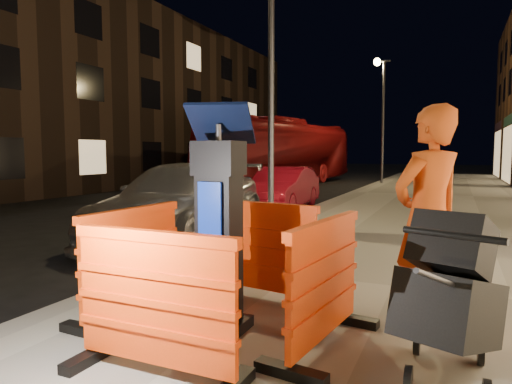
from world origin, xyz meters
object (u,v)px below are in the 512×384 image
at_px(man, 428,219).
at_px(stroller, 450,301).
at_px(bus_doubledecker, 282,184).
at_px(barrier_kerbside, 133,261).
at_px(parking_kiosk, 219,226).
at_px(barrier_front, 155,305).
at_px(barrier_bldgside, 325,284).
at_px(car_red, 282,210).
at_px(barrier_back, 261,250).
at_px(car_silver, 183,239).

relative_size(man, stroller, 1.77).
xyz_separation_m(bus_doubledecker, stroller, (8.36, -19.21, 0.71)).
xyz_separation_m(barrier_kerbside, bus_doubledecker, (-5.54, 19.04, -0.67)).
distance_m(man, stroller, 1.02).
distance_m(parking_kiosk, barrier_front, 1.04).
bearing_deg(parking_kiosk, barrier_bldgside, 5.62).
bearing_deg(parking_kiosk, barrier_kerbside, -174.38).
bearing_deg(stroller, barrier_front, -136.73).
relative_size(parking_kiosk, car_red, 0.48).
bearing_deg(barrier_front, barrier_bldgside, 45.62).
relative_size(barrier_back, bus_doubledecker, 0.11).
xyz_separation_m(car_red, bus_doubledecker, (-3.69, 9.89, 0.00)).
distance_m(parking_kiosk, man, 1.83).
relative_size(barrier_kerbside, man, 0.67).
bearing_deg(barrier_bldgside, barrier_back, 52.62).
xyz_separation_m(barrier_back, car_silver, (-3.01, 3.14, -0.67)).
distance_m(barrier_kerbside, car_red, 9.35).
height_order(barrier_front, bus_doubledecker, bus_doubledecker).
relative_size(barrier_front, barrier_back, 1.00).
height_order(car_silver, car_red, car_silver).
relative_size(barrier_bldgside, stroller, 1.19).
height_order(barrier_back, car_red, barrier_back).
distance_m(parking_kiosk, bus_doubledecker, 20.14).
bearing_deg(barrier_back, parking_kiosk, -81.38).
xyz_separation_m(barrier_front, barrier_bldgside, (0.95, 0.95, 0.00)).
xyz_separation_m(barrier_front, barrier_kerbside, (-0.95, 0.95, 0.00)).
xyz_separation_m(barrier_kerbside, man, (2.62, 0.73, 0.47)).
relative_size(parking_kiosk, barrier_kerbside, 1.40).
relative_size(car_silver, stroller, 4.59).
bearing_deg(barrier_kerbside, barrier_front, -131.38).
relative_size(car_red, bus_doubledecker, 0.32).
bearing_deg(bus_doubledecker, barrier_kerbside, -66.31).
height_order(barrier_kerbside, stroller, stroller).
bearing_deg(barrier_bldgside, car_red, 29.92).
bearing_deg(barrier_front, man, 45.77).
relative_size(barrier_back, car_red, 0.35).
height_order(barrier_bldgside, car_red, barrier_bldgside).
bearing_deg(car_red, stroller, -65.88).
height_order(barrier_back, man, man).
distance_m(car_silver, stroller, 6.51).
height_order(parking_kiosk, barrier_kerbside, parking_kiosk).
bearing_deg(barrier_front, stroller, 23.26).
distance_m(barrier_front, barrier_bldgside, 1.34).
bearing_deg(man, car_red, -111.38).
relative_size(bus_doubledecker, man, 6.11).
bearing_deg(stroller, barrier_back, 169.76).
bearing_deg(car_silver, barrier_back, -52.60).
xyz_separation_m(car_silver, man, (4.68, -3.36, 1.14)).
xyz_separation_m(parking_kiosk, barrier_back, (0.00, 0.95, -0.41)).
distance_m(barrier_kerbside, man, 2.76).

